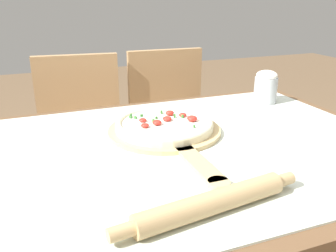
{
  "coord_description": "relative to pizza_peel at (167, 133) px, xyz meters",
  "views": [
    {
      "loc": [
        -0.39,
        -0.8,
        1.15
      ],
      "look_at": [
        -0.05,
        0.08,
        0.8
      ],
      "focal_mm": 38.0,
      "sensor_mm": 36.0,
      "label": 1
    }
  ],
  "objects": [
    {
      "name": "pizza_peel",
      "position": [
        0.0,
        0.0,
        0.0
      ],
      "size": [
        0.33,
        0.52,
        0.01
      ],
      "color": "tan",
      "rests_on": "towel_cloth"
    },
    {
      "name": "pizza",
      "position": [
        0.0,
        0.02,
        0.02
      ],
      "size": [
        0.29,
        0.29,
        0.04
      ],
      "color": "beige",
      "rests_on": "pizza_peel"
    },
    {
      "name": "towel_cloth",
      "position": [
        0.05,
        -0.09,
        -0.01
      ],
      "size": [
        1.07,
        0.81,
        0.0
      ],
      "color": "silver",
      "rests_on": "dining_table"
    },
    {
      "name": "flour_cup",
      "position": [
        0.46,
        0.18,
        0.06
      ],
      "size": [
        0.08,
        0.08,
        0.12
      ],
      "color": "#B2B7BC",
      "rests_on": "towel_cloth"
    },
    {
      "name": "rolling_pin",
      "position": [
        -0.06,
        -0.39,
        0.02
      ],
      "size": [
        0.4,
        0.09,
        0.04
      ],
      "rotation": [
        0.0,
        0.0,
        0.13
      ],
      "color": "tan",
      "rests_on": "towel_cloth"
    },
    {
      "name": "dining_table",
      "position": [
        0.05,
        -0.09,
        -0.13
      ],
      "size": [
        1.15,
        0.89,
        0.76
      ],
      "color": "brown",
      "rests_on": "ground_plane"
    },
    {
      "name": "chair_right",
      "position": [
        0.27,
        0.67,
        -0.26
      ],
      "size": [
        0.42,
        0.42,
        0.89
      ],
      "rotation": [
        0.0,
        0.0,
        -0.04
      ],
      "color": "tan",
      "rests_on": "ground_plane"
    },
    {
      "name": "chair_left",
      "position": [
        -0.17,
        0.67,
        -0.26
      ],
      "size": [
        0.44,
        0.44,
        0.89
      ],
      "rotation": [
        0.0,
        0.0,
        -0.1
      ],
      "color": "tan",
      "rests_on": "ground_plane"
    }
  ]
}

